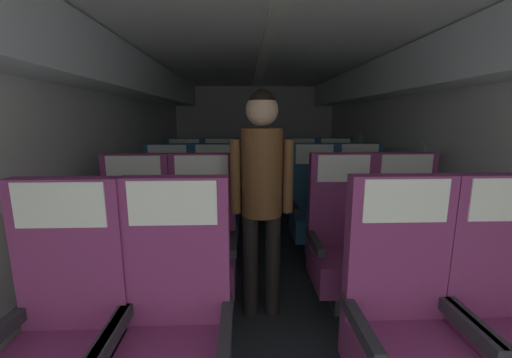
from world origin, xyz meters
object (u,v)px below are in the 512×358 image
at_px(seat_a_left_aisle, 175,332).
at_px(seat_a_right_aisle, 508,324).
at_px(seat_a_right_window, 405,327).
at_px(seat_b_right_window, 343,246).
at_px(seat_d_right_window, 300,189).
at_px(flight_attendant, 262,182).
at_px(seat_b_left_window, 135,249).
at_px(seat_c_right_aisle, 360,209).
at_px(seat_c_left_aisle, 215,210).
at_px(seat_d_left_aisle, 221,190).
at_px(seat_b_right_aisle, 406,244).
at_px(seat_c_right_window, 314,210).
at_px(seat_c_left_window, 168,211).
at_px(seat_d_right_aisle, 335,189).
at_px(seat_d_left_window, 185,190).
at_px(seat_a_left_window, 63,338).
at_px(seat_b_left_aisle, 203,247).

relative_size(seat_a_left_aisle, seat_a_right_aisle, 1.00).
xyz_separation_m(seat_a_right_window, seat_b_right_window, (0.01, 0.93, 0.00)).
xyz_separation_m(seat_d_right_window, flight_attendant, (-0.62, -1.97, 0.51)).
xyz_separation_m(seat_b_left_window, seat_c_right_aisle, (2.01, 0.96, 0.00)).
bearing_deg(seat_c_left_aisle, seat_b_right_window, -42.91).
bearing_deg(seat_d_left_aisle, seat_b_right_aisle, -50.93).
xyz_separation_m(seat_b_left_window, flight_attendant, (0.92, -0.07, 0.51)).
height_order(seat_a_left_aisle, seat_b_right_aisle, same).
xyz_separation_m(seat_a_left_aisle, seat_b_right_window, (1.05, 0.93, 0.00)).
bearing_deg(seat_b_left_window, flight_attendant, -4.55).
height_order(seat_b_right_window, seat_c_right_window, same).
bearing_deg(seat_a_left_aisle, seat_c_left_window, 104.11).
relative_size(seat_b_left_window, seat_c_left_aisle, 1.00).
distance_m(seat_b_left_window, seat_d_left_aisle, 1.96).
distance_m(seat_c_right_aisle, seat_d_right_window, 1.05).
bearing_deg(seat_a_right_window, seat_d_right_aisle, 80.07).
bearing_deg(seat_b_right_aisle, seat_a_right_window, -117.50).
bearing_deg(seat_d_right_window, seat_a_left_aisle, -110.40).
xyz_separation_m(seat_d_left_window, seat_d_right_window, (1.53, 0.01, 0.00)).
bearing_deg(seat_a_right_aisle, seat_c_right_aisle, 90.17).
xyz_separation_m(seat_a_left_aisle, seat_c_right_aisle, (1.52, 1.89, 0.00)).
height_order(seat_a_left_window, seat_a_right_window, same).
bearing_deg(seat_c_left_window, seat_b_right_aisle, -25.12).
distance_m(seat_a_right_aisle, seat_c_right_aisle, 1.89).
xyz_separation_m(seat_c_left_aisle, seat_c_right_aisle, (1.51, -0.01, 0.00)).
distance_m(seat_b_left_aisle, seat_d_right_window, 2.16).
relative_size(seat_b_left_aisle, seat_d_right_aisle, 1.00).
distance_m(seat_c_right_window, flight_attendant, 1.29).
xyz_separation_m(seat_a_right_aisle, seat_c_left_aisle, (-1.52, 1.90, 0.00)).
bearing_deg(seat_b_right_aisle, seat_d_right_aisle, 89.84).
xyz_separation_m(seat_b_right_aisle, seat_c_right_aisle, (-0.01, 0.95, 0.00)).
relative_size(seat_a_left_aisle, seat_c_right_window, 1.00).
xyz_separation_m(seat_d_right_aisle, flight_attendant, (-1.10, -1.98, 0.51)).
bearing_deg(seat_a_left_aisle, seat_d_right_aisle, 61.56).
bearing_deg(seat_a_left_aisle, seat_b_left_window, 117.65).
height_order(seat_d_right_aisle, seat_d_right_window, same).
bearing_deg(seat_d_left_window, flight_attendant, -65.23).
relative_size(seat_b_right_aisle, seat_c_left_window, 1.00).
xyz_separation_m(seat_a_left_aisle, seat_b_right_aisle, (1.53, 0.94, 0.00)).
bearing_deg(seat_a_right_aisle, flight_attendant, 142.14).
height_order(seat_c_left_window, seat_d_left_aisle, same).
xyz_separation_m(seat_a_right_window, seat_d_left_window, (-1.51, 2.82, 0.00)).
distance_m(seat_a_right_aisle, seat_d_left_window, 3.46).
height_order(seat_a_left_window, seat_c_right_window, same).
relative_size(seat_c_left_window, flight_attendant, 0.72).
relative_size(seat_c_left_window, seat_c_right_window, 1.00).
bearing_deg(seat_d_left_aisle, seat_c_right_aisle, -31.54).
bearing_deg(seat_c_left_window, seat_b_left_aisle, -63.29).
height_order(seat_a_right_window, seat_d_right_aisle, same).
bearing_deg(seat_b_right_aisle, seat_b_left_aisle, -179.87).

